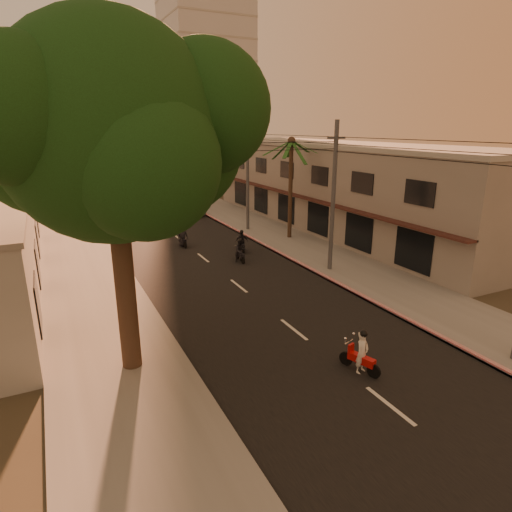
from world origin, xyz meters
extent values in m
plane|color=#383023|center=(0.00, 0.00, 0.00)|extent=(160.00, 160.00, 0.00)
cube|color=black|center=(0.00, 20.00, 0.01)|extent=(10.00, 140.00, 0.02)
cube|color=slate|center=(7.50, 20.00, 0.06)|extent=(5.00, 140.00, 0.12)
cube|color=slate|center=(-7.50, 20.00, 0.06)|extent=(5.00, 140.00, 0.12)
cube|color=#AE1218|center=(5.10, 15.00, 0.10)|extent=(0.20, 60.00, 0.20)
cube|color=gray|center=(14.00, 18.00, 3.50)|extent=(8.00, 34.00, 7.00)
cube|color=#A19C91|center=(14.00, 18.00, 7.15)|extent=(8.20, 34.20, 0.30)
cube|color=#3C1D18|center=(9.70, 18.00, 3.10)|extent=(0.80, 34.00, 0.12)
cube|color=#B7B5B2|center=(16.00, 56.00, 14.00)|extent=(12.00, 12.00, 28.00)
cylinder|color=black|center=(-7.00, 2.00, 3.00)|extent=(0.70, 0.70, 6.00)
cylinder|color=black|center=(-6.20, 2.40, 6.00)|extent=(1.22, 2.17, 3.04)
cylinder|color=black|center=(-7.60, 1.70, 6.20)|extent=(1.31, 1.49, 2.73)
sphere|color=black|center=(-7.00, 2.00, 8.50)|extent=(7.20, 7.20, 7.20)
sphere|color=black|center=(-4.80, 3.00, 8.00)|extent=(5.20, 5.20, 5.20)
sphere|color=black|center=(-8.80, 2.80, 8.20)|extent=(4.80, 4.80, 4.80)
sphere|color=black|center=(-6.40, 0.20, 7.60)|extent=(4.60, 4.60, 4.60)
sphere|color=black|center=(-4.00, 1.50, 9.20)|extent=(4.40, 4.40, 4.40)
sphere|color=black|center=(-9.40, 0.80, 9.00)|extent=(4.00, 4.00, 4.00)
sphere|color=black|center=(-5.80, 4.40, 9.60)|extent=(4.40, 4.40, 4.40)
cylinder|color=black|center=(8.00, 16.00, 3.80)|extent=(0.32, 0.32, 7.60)
sphere|color=black|center=(8.00, 16.00, 7.60)|extent=(0.60, 0.60, 0.60)
cylinder|color=#38383A|center=(6.20, 8.00, 4.50)|extent=(0.26, 0.26, 9.00)
cube|color=#38383A|center=(6.20, 8.00, 8.00)|extent=(1.20, 0.12, 0.12)
cylinder|color=#38383A|center=(6.20, 20.00, 4.50)|extent=(0.26, 0.26, 9.00)
cube|color=#38383A|center=(6.20, 20.00, 8.00)|extent=(1.20, 0.12, 0.12)
cylinder|color=#38383A|center=(6.20, 32.00, 4.50)|extent=(0.26, 0.26, 9.00)
cube|color=#38383A|center=(6.20, 32.00, 8.00)|extent=(1.20, 0.12, 0.12)
cylinder|color=#38383A|center=(6.20, 44.00, 4.50)|extent=(0.26, 0.26, 9.00)
cube|color=#38383A|center=(6.20, 44.00, 8.00)|extent=(1.20, 0.12, 0.12)
cube|color=#A19C91|center=(14.00, 45.00, 3.00)|extent=(8.00, 14.00, 6.00)
cube|color=#A19C91|center=(-14.00, 52.00, 3.50)|extent=(8.00, 14.00, 7.00)
cylinder|color=black|center=(0.25, -1.36, 0.27)|extent=(0.25, 0.54, 0.53)
cylinder|color=black|center=(0.61, -2.50, 0.27)|extent=(0.25, 0.54, 0.53)
cube|color=#B80E0E|center=(0.45, -2.00, 0.52)|extent=(0.57, 1.08, 0.29)
cube|color=#B80E0E|center=(0.31, -1.55, 0.67)|extent=(0.30, 0.18, 0.57)
cylinder|color=silver|center=(0.27, -1.44, 1.00)|extent=(0.51, 0.20, 0.04)
imported|color=beige|center=(0.45, -2.00, 0.80)|extent=(0.80, 0.72, 1.60)
sphere|color=black|center=(0.45, -2.00, 1.55)|extent=(0.29, 0.29, 0.29)
sphere|color=silver|center=(0.02, -1.54, 1.24)|extent=(0.11, 0.11, 0.11)
sphere|color=silver|center=(0.53, -1.37, 1.24)|extent=(0.11, 0.11, 0.11)
cylinder|color=black|center=(2.00, 12.74, 0.25)|extent=(0.13, 0.51, 0.50)
cylinder|color=black|center=(1.91, 11.62, 0.25)|extent=(0.13, 0.51, 0.50)
cube|color=black|center=(1.95, 12.11, 0.50)|extent=(0.33, 1.01, 0.27)
cube|color=black|center=(1.99, 12.56, 0.63)|extent=(0.28, 0.11, 0.54)
cylinder|color=silver|center=(2.00, 12.67, 0.95)|extent=(0.50, 0.08, 0.04)
imported|color=black|center=(1.95, 12.11, 0.76)|extent=(0.83, 0.69, 1.51)
sphere|color=black|center=(1.95, 12.11, 1.46)|extent=(0.27, 0.27, 0.27)
cylinder|color=black|center=(3.15, 14.83, 0.25)|extent=(0.20, 0.52, 0.51)
cylinder|color=black|center=(2.90, 13.73, 0.25)|extent=(0.20, 0.52, 0.51)
cube|color=black|center=(3.01, 14.21, 0.50)|extent=(0.47, 1.03, 0.27)
cube|color=black|center=(3.11, 14.66, 0.63)|extent=(0.29, 0.15, 0.54)
cylinder|color=silver|center=(3.13, 14.76, 0.95)|extent=(0.50, 0.15, 0.04)
imported|color=black|center=(3.01, 14.21, 0.76)|extent=(1.05, 0.75, 1.52)
sphere|color=black|center=(3.01, 14.21, 1.47)|extent=(0.27, 0.27, 0.27)
cylinder|color=black|center=(-0.37, 18.07, 0.27)|extent=(0.10, 0.54, 0.54)
cylinder|color=black|center=(-0.39, 16.87, 0.27)|extent=(0.10, 0.54, 0.54)
cube|color=black|center=(-0.38, 17.40, 0.53)|extent=(0.28, 1.06, 0.29)
cube|color=black|center=(-0.37, 17.88, 0.67)|extent=(0.29, 0.10, 0.58)
cylinder|color=silver|center=(-0.37, 17.99, 1.01)|extent=(0.53, 0.05, 0.04)
imported|color=black|center=(-0.38, 17.40, 0.81)|extent=(0.80, 0.54, 1.61)
sphere|color=black|center=(-0.38, 17.40, 1.56)|extent=(0.29, 0.29, 0.29)
cylinder|color=black|center=(2.06, 28.35, 0.29)|extent=(0.24, 0.59, 0.58)
cylinder|color=black|center=(2.37, 27.09, 0.29)|extent=(0.24, 0.59, 0.58)
cube|color=black|center=(2.24, 27.65, 0.57)|extent=(0.56, 1.18, 0.31)
cube|color=black|center=(2.11, 28.15, 0.73)|extent=(0.33, 0.18, 0.62)
cylinder|color=silver|center=(2.08, 28.27, 1.09)|extent=(0.56, 0.18, 0.04)
imported|color=black|center=(2.24, 27.65, 0.87)|extent=(1.43, 1.18, 1.74)
sphere|color=black|center=(2.24, 27.65, 1.69)|extent=(0.31, 0.31, 0.31)
imported|color=#A6AAAF|center=(3.66, 28.98, 0.77)|extent=(3.21, 5.20, 1.53)
cylinder|color=black|center=(2.86, 32.96, 0.25)|extent=(0.23, 0.50, 0.50)
cylinder|color=black|center=(2.53, 31.90, 0.25)|extent=(0.23, 0.50, 0.50)
cube|color=black|center=(2.67, 32.37, 0.49)|extent=(0.53, 1.01, 0.27)
cube|color=black|center=(2.80, 32.79, 0.62)|extent=(0.28, 0.16, 0.53)
cylinder|color=silver|center=(2.83, 32.89, 0.93)|extent=(0.48, 0.18, 0.04)
imported|color=black|center=(2.67, 32.37, 0.75)|extent=(1.00, 0.89, 1.50)
sphere|color=black|center=(2.67, 32.37, 1.45)|extent=(0.27, 0.27, 0.27)
camera|label=1|loc=(-9.07, -12.65, 8.64)|focal=30.00mm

